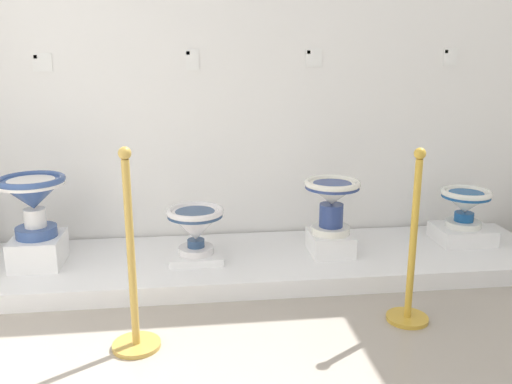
{
  "coord_description": "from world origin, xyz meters",
  "views": [
    {
      "loc": [
        1.69,
        -0.91,
        1.5
      ],
      "look_at": [
        2.12,
        2.6,
        0.57
      ],
      "focal_mm": 38.18,
      "sensor_mm": 36.0,
      "label": 1
    }
  ],
  "objects": [
    {
      "name": "wall_back",
      "position": [
        2.18,
        3.11,
        1.49
      ],
      "size": [
        4.56,
        0.06,
        2.97
      ],
      "primitive_type": "cube",
      "color": "white",
      "rests_on": "ground_plane"
    },
    {
      "name": "display_platform",
      "position": [
        2.18,
        2.6,
        0.06
      ],
      "size": [
        3.94,
        0.93,
        0.12
      ],
      "primitive_type": "cube",
      "color": "white",
      "rests_on": "ground_plane"
    },
    {
      "name": "plinth_block_slender_white",
      "position": [
        0.68,
        2.6,
        0.21
      ],
      "size": [
        0.31,
        0.36,
        0.19
      ],
      "primitive_type": "cube",
      "color": "white",
      "rests_on": "display_platform"
    },
    {
      "name": "antique_toilet_slender_white",
      "position": [
        0.68,
        2.6,
        0.59
      ],
      "size": [
        0.43,
        0.43,
        0.4
      ],
      "color": "#385491",
      "rests_on": "plinth_block_slender_white"
    },
    {
      "name": "plinth_block_squat_floral",
      "position": [
        1.71,
        2.55,
        0.14
      ],
      "size": [
        0.36,
        0.29,
        0.05
      ],
      "primitive_type": "cube",
      "color": "white",
      "rests_on": "display_platform"
    },
    {
      "name": "antique_toilet_squat_floral",
      "position": [
        1.71,
        2.55,
        0.37
      ],
      "size": [
        0.38,
        0.38,
        0.31
      ],
      "color": "white",
      "rests_on": "plinth_block_squat_floral"
    },
    {
      "name": "plinth_block_tall_cobalt",
      "position": [
        2.64,
        2.58,
        0.19
      ],
      "size": [
        0.29,
        0.32,
        0.14
      ],
      "primitive_type": "cube",
      "color": "white",
      "rests_on": "display_platform"
    },
    {
      "name": "antique_toilet_tall_cobalt",
      "position": [
        2.64,
        2.58,
        0.52
      ],
      "size": [
        0.39,
        0.39,
        0.38
      ],
      "color": "white",
      "rests_on": "plinth_block_tall_cobalt"
    },
    {
      "name": "plinth_block_rightmost",
      "position": [
        3.67,
        2.68,
        0.17
      ],
      "size": [
        0.4,
        0.34,
        0.11
      ],
      "primitive_type": "cube",
      "color": "white",
      "rests_on": "display_platform"
    },
    {
      "name": "antique_toilet_rightmost",
      "position": [
        3.67,
        2.68,
        0.42
      ],
      "size": [
        0.36,
        0.36,
        0.28
      ],
      "color": "white",
      "rests_on": "plinth_block_rightmost"
    },
    {
      "name": "info_placard_first",
      "position": [
        0.7,
        3.08,
        1.41
      ],
      "size": [
        0.13,
        0.01,
        0.12
      ],
      "color": "white"
    },
    {
      "name": "info_placard_second",
      "position": [
        1.72,
        3.08,
        1.43
      ],
      "size": [
        0.09,
        0.01,
        0.15
      ],
      "color": "white"
    },
    {
      "name": "info_placard_third",
      "position": [
        2.6,
        3.08,
        1.44
      ],
      "size": [
        0.12,
        0.01,
        0.13
      ],
      "color": "white"
    },
    {
      "name": "info_placard_fourth",
      "position": [
        3.65,
        3.08,
        1.44
      ],
      "size": [
        0.1,
        0.01,
        0.13
      ],
      "color": "white"
    },
    {
      "name": "stanchion_post_near_left",
      "position": [
        1.38,
        1.67,
        0.32
      ],
      "size": [
        0.25,
        0.25,
        1.06
      ],
      "color": "#B9923F",
      "rests_on": "ground_plane"
    },
    {
      "name": "stanchion_post_near_right",
      "position": [
        2.89,
        1.78,
        0.32
      ],
      "size": [
        0.24,
        0.24,
        1.0
      ],
      "color": "gold",
      "rests_on": "ground_plane"
    }
  ]
}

